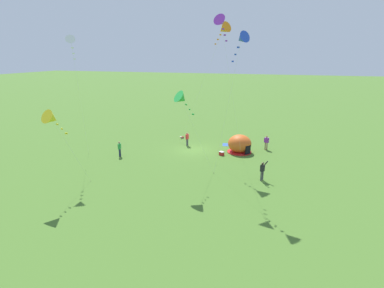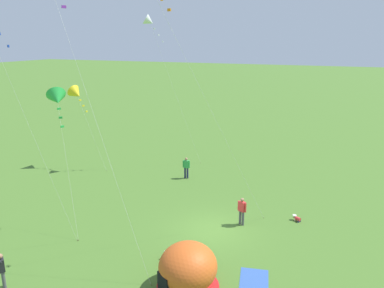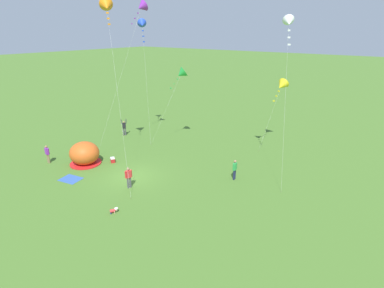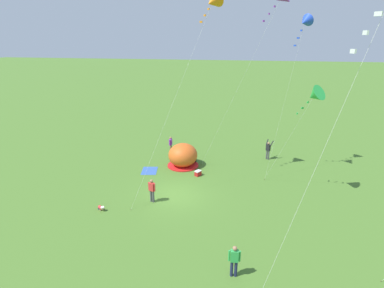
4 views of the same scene
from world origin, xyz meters
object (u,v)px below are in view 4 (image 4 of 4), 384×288
(person_center_field, at_px, (171,144))
(person_with_toddler, at_px, (268,149))
(toddler_crawling, at_px, (101,208))
(popup_tent, at_px, (183,156))
(kite_orange, at_px, (213,2))
(person_strolling, at_px, (234,260))
(person_far_back, at_px, (152,190))
(cooler_box, at_px, (198,173))
(kite_green, at_px, (314,95))
(kite_blue, at_px, (305,22))

(person_center_field, bearing_deg, person_with_toddler, 91.78)
(toddler_crawling, xyz_separation_m, person_center_field, (-11.28, 1.73, 0.79))
(popup_tent, xyz_separation_m, kite_orange, (1.74, 2.66, 12.32))
(toddler_crawling, bearing_deg, person_strolling, 65.54)
(person_far_back, bearing_deg, person_strolling, 46.06)
(person_with_toddler, xyz_separation_m, kite_orange, (4.93, -4.89, 12.32))
(cooler_box, distance_m, kite_green, 10.95)
(person_strolling, relative_size, kite_blue, 0.14)
(cooler_box, height_order, person_strolling, person_strolling)
(popup_tent, distance_m, person_center_field, 3.48)
(cooler_box, distance_m, person_center_field, 5.95)
(popup_tent, height_order, kite_orange, kite_orange)
(person_far_back, bearing_deg, popup_tent, 174.24)
(person_center_field, height_order, kite_green, kite_green)
(cooler_box, xyz_separation_m, person_with_toddler, (-4.94, 5.85, 0.78))
(person_center_field, relative_size, kite_green, 0.21)
(popup_tent, xyz_separation_m, person_center_field, (-2.89, -1.94, -0.03))
(person_center_field, distance_m, kite_orange, 13.97)
(person_with_toddler, height_order, kite_blue, kite_blue)
(cooler_box, distance_m, kite_orange, 13.13)
(popup_tent, height_order, kite_green, kite_green)
(popup_tent, distance_m, toddler_crawling, 9.19)
(person_center_field, bearing_deg, kite_orange, 44.80)
(cooler_box, xyz_separation_m, toddler_crawling, (6.63, -5.37, -0.04))
(toddler_crawling, height_order, kite_green, kite_green)
(cooler_box, relative_size, person_far_back, 0.37)
(kite_green, bearing_deg, person_with_toddler, -162.22)
(popup_tent, distance_m, person_with_toddler, 8.19)
(person_center_field, xyz_separation_m, kite_orange, (4.63, 4.60, 12.35))
(cooler_box, bearing_deg, person_with_toddler, 130.22)
(person_with_toddler, bearing_deg, cooler_box, -49.78)
(cooler_box, height_order, kite_green, kite_green)
(popup_tent, distance_m, kite_blue, 14.48)
(popup_tent, height_order, person_strolling, popup_tent)
(kite_orange, bearing_deg, popup_tent, -123.22)
(kite_orange, height_order, kite_blue, kite_orange)
(person_far_back, relative_size, person_with_toddler, 0.91)
(toddler_crawling, distance_m, person_center_field, 11.44)
(popup_tent, bearing_deg, person_center_field, -146.12)
(person_strolling, bearing_deg, kite_blue, 164.39)
(cooler_box, height_order, toddler_crawling, cooler_box)
(person_strolling, distance_m, kite_orange, 16.64)
(toddler_crawling, bearing_deg, person_far_back, 120.32)
(cooler_box, bearing_deg, person_strolling, 19.22)
(cooler_box, bearing_deg, person_far_back, -25.93)
(person_far_back, bearing_deg, kite_orange, 145.75)
(cooler_box, distance_m, person_with_toddler, 7.70)
(toddler_crawling, height_order, person_far_back, person_far_back)
(kite_green, bearing_deg, kite_orange, -105.06)
(person_strolling, height_order, kite_orange, kite_orange)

